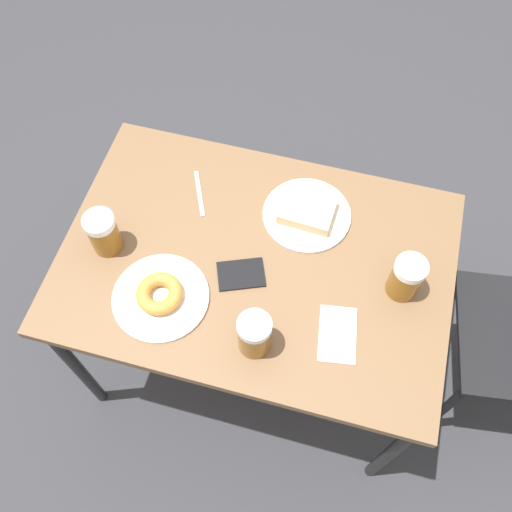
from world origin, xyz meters
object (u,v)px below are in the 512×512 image
Objects in this scene: plate_with_donut at (160,296)px; beer_mug_center at (254,334)px; plate_with_cake at (307,213)px; fork at (199,193)px; napkin_folded at (337,334)px; beer_mug_right at (406,278)px; passport_near_edge at (241,274)px; beer_mug_left at (103,233)px.

plate_with_donut is 0.28m from beer_mug_center.
plate_with_cake reaches higher than fork.
plate_with_donut reaches higher than napkin_folded.
plate_with_cake is 0.47m from plate_with_donut.
napkin_folded is (0.17, -0.14, -0.06)m from beer_mug_right.
beer_mug_right is at bearing 99.56° from passport_near_edge.
plate_with_donut is at bearing -41.70° from plate_with_cake.
passport_near_edge is (-0.10, -0.29, 0.00)m from napkin_folded.
plate_with_cake is 0.98× the size of plate_with_donut.
fork is 1.01× the size of passport_near_edge.
beer_mug_center is at bearing 77.85° from plate_with_donut.
napkin_folded is at bearing 92.55° from plate_with_donut.
napkin_folded is at bearing 55.58° from fork.
beer_mug_center is 0.22m from napkin_folded.
beer_mug_center is 1.00× the size of beer_mug_right.
beer_mug_left reaches higher than plate_with_donut.
beer_mug_right is at bearing 126.84° from beer_mug_center.
plate_with_donut is 1.95× the size of beer_mug_center.
beer_mug_center reaches higher than passport_near_edge.
beer_mug_right is (-0.08, 0.80, 0.00)m from beer_mug_left.
beer_mug_center reaches higher than plate_with_cake.
plate_with_cake is 1.69× the size of passport_near_edge.
beer_mug_left is 0.88× the size of passport_near_edge.
passport_near_edge is at bearing -29.19° from plate_with_cake.
napkin_folded is 0.58m from fork.
plate_with_donut reaches higher than fork.
plate_with_donut is 1.95× the size of beer_mug_right.
napkin_folded is (0.33, 0.16, -0.01)m from plate_with_cake.
beer_mug_left is 0.79× the size of napkin_folded.
napkin_folded is 1.10× the size of fork.
fork is (-0.15, -0.61, -0.06)m from beer_mug_right.
beer_mug_center is 0.42m from beer_mug_right.
napkin_folded is at bearing -38.65° from beer_mug_right.
plate_with_donut is at bearing 0.85° from fork.
napkin_folded is (-0.02, 0.47, -0.01)m from plate_with_donut.
beer_mug_left is at bearing -89.09° from passport_near_edge.
beer_mug_left is at bearing -120.65° from plate_with_donut.
passport_near_edge is (-0.12, 0.19, -0.01)m from plate_with_donut.
beer_mug_left reaches higher than passport_near_edge.
plate_with_cake is at bearing 138.30° from plate_with_donut.
beer_mug_right is 0.88× the size of passport_near_edge.
beer_mug_center reaches higher than napkin_folded.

